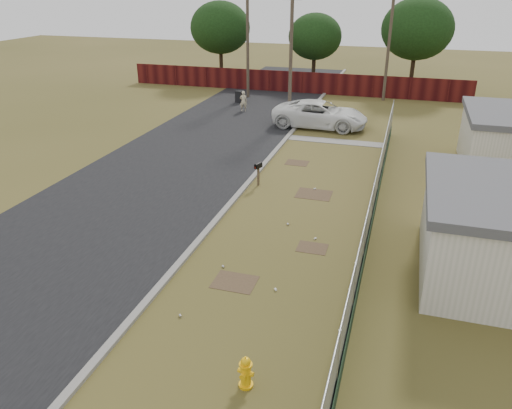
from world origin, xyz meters
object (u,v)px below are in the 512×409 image
(pedestrian, at_px, (243,101))
(mailbox, at_px, (258,168))
(trash_bin, at_px, (240,96))
(fire_hydrant, at_px, (246,372))
(pickup_truck, at_px, (320,114))

(pedestrian, bearing_deg, mailbox, 94.73)
(trash_bin, bearing_deg, pedestrian, -65.89)
(mailbox, xyz_separation_m, trash_bin, (-6.55, 16.60, -0.43))
(mailbox, bearing_deg, trash_bin, 111.52)
(fire_hydrant, height_order, pickup_truck, pickup_truck)
(pickup_truck, distance_m, pedestrian, 6.84)
(pickup_truck, relative_size, trash_bin, 6.73)
(fire_hydrant, height_order, pedestrian, pedestrian)
(mailbox, bearing_deg, fire_hydrant, -74.62)
(fire_hydrant, distance_m, pickup_truck, 23.88)
(mailbox, height_order, pickup_truck, pickup_truck)
(trash_bin, bearing_deg, fire_hydrant, -71.07)
(pickup_truck, distance_m, trash_bin, 9.25)
(pedestrian, bearing_deg, trash_bin, -82.17)
(pedestrian, xyz_separation_m, trash_bin, (-1.21, 2.71, -0.27))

